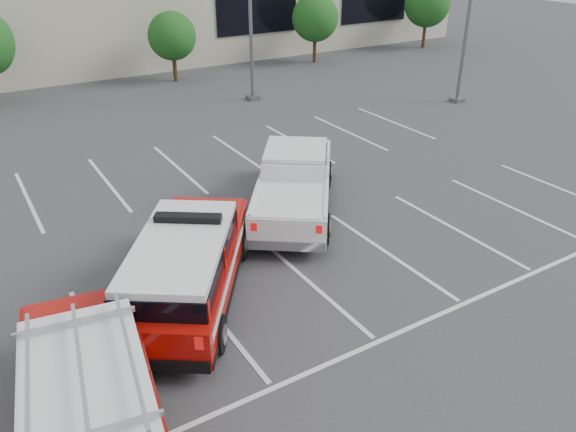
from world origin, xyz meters
name	(u,v)px	position (x,y,z in m)	size (l,w,h in m)	color
ground	(308,281)	(0.00, 0.00, 0.00)	(120.00, 120.00, 0.00)	#363639
stall_markings	(231,214)	(0.00, 4.50, 0.01)	(23.00, 15.00, 0.01)	silver
tree_mid_right	(173,38)	(5.09, 22.05, 2.50)	(2.77, 2.77, 3.99)	#3F2B19
tree_right	(316,19)	(15.09, 22.05, 2.77)	(3.07, 3.07, 4.42)	#3F2B19
tree_far_right	(428,5)	(25.09, 22.05, 3.04)	(3.37, 3.37, 4.85)	#3F2B19
fire_chief_suv	(187,270)	(-2.94, 0.83, 0.86)	(5.22, 6.18, 2.11)	#980C07
white_pickup	(294,188)	(1.93, 3.72, 0.78)	(5.52, 6.43, 1.95)	silver
ladder_suv	(91,407)	(-6.04, -2.35, 0.87)	(3.02, 5.81, 2.18)	#980C07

